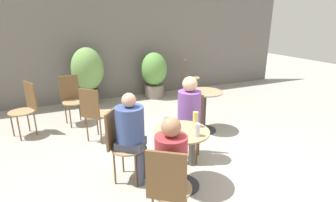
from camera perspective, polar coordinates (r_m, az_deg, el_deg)
ground_plane at (r=3.63m, az=5.79°, el=-16.31°), size 20.00×20.00×0.00m
storefront_wall at (r=6.81m, az=-11.25°, el=13.14°), size 10.00×0.06×3.00m
cafe_table_near at (r=3.21m, az=2.96°, el=-10.42°), size 0.66×0.66×0.75m
cafe_table_far at (r=4.81m, az=7.98°, el=-0.83°), size 0.63×0.63×0.75m
bistro_chair_0 at (r=3.89m, az=4.83°, el=-4.34°), size 0.48×0.49×0.95m
bistro_chair_1 at (r=3.38m, az=-10.39°, el=-8.18°), size 0.49×0.48×0.95m
bistro_chair_2 at (r=2.53m, az=-0.01°, el=-17.72°), size 0.48×0.49×0.95m
bistro_chair_3 at (r=4.46m, az=-15.89°, el=-2.01°), size 0.49×0.49×0.95m
bistro_chair_4 at (r=5.44m, az=-20.26°, el=1.14°), size 0.44×0.45×0.95m
bistro_chair_5 at (r=5.21m, az=-28.44°, el=-0.66°), size 0.48×0.47×0.95m
bistro_chair_6 at (r=7.07m, az=4.41°, el=5.93°), size 0.48×0.47×0.95m
seated_person_0 at (r=3.68m, az=4.59°, el=-2.49°), size 0.40×0.41×1.26m
seated_person_1 at (r=3.27m, az=-7.95°, el=-6.33°), size 0.44×0.44×1.18m
seated_person_2 at (r=2.58m, az=0.74°, el=-13.19°), size 0.39×0.40×1.17m
beer_glass_0 at (r=2.96m, az=6.33°, el=-6.24°), size 0.07×0.07×0.15m
beer_glass_1 at (r=3.19m, az=6.00°, el=-3.99°), size 0.07×0.07×0.19m
beer_glass_2 at (r=3.15m, az=-0.42°, el=-4.50°), size 0.06×0.06×0.15m
beer_glass_3 at (r=2.90m, az=0.89°, el=-6.26°), size 0.07×0.07×0.19m
potted_plant_0 at (r=6.42m, az=-17.09°, el=6.07°), size 0.74×0.74×1.36m
potted_plant_1 at (r=6.78m, az=-3.07°, el=6.12°), size 0.67×0.67×1.17m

